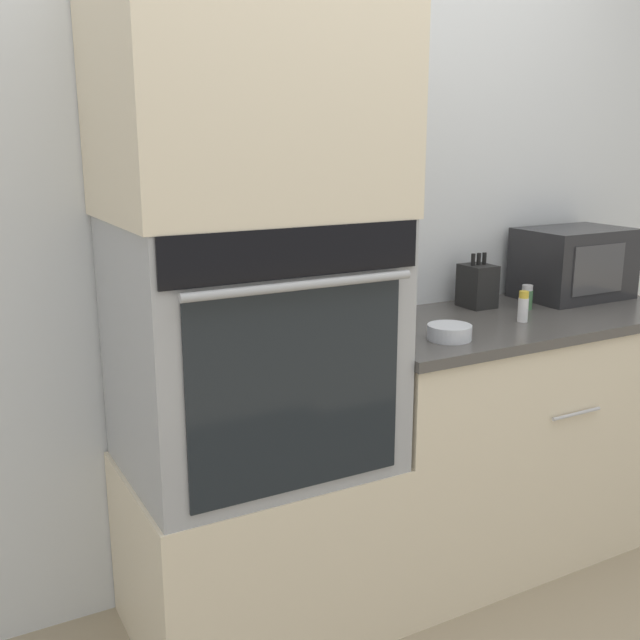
{
  "coord_description": "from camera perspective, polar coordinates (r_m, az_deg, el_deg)",
  "views": [
    {
      "loc": [
        -1.26,
        -1.68,
        1.56
      ],
      "look_at": [
        -0.21,
        0.21,
        1.02
      ],
      "focal_mm": 42.0,
      "sensor_mm": 36.0,
      "label": 1
    }
  ],
  "objects": [
    {
      "name": "ground_plane",
      "position": [
        2.62,
        6.87,
        -22.74
      ],
      "size": [
        12.0,
        12.0,
        0.0
      ],
      "primitive_type": "plane",
      "color": "gray"
    },
    {
      "name": "wall_back",
      "position": [
        2.65,
        -0.35,
        7.21
      ],
      "size": [
        8.0,
        0.05,
        2.5
      ],
      "color": "silver",
      "rests_on": "ground_plane"
    },
    {
      "name": "oven_cabinet_base",
      "position": [
        2.51,
        -4.83,
        -16.62
      ],
      "size": [
        0.79,
        0.6,
        0.57
      ],
      "color": "beige",
      "rests_on": "ground_plane"
    },
    {
      "name": "wall_oven",
      "position": [
        2.25,
        -5.14,
        -1.84
      ],
      "size": [
        0.77,
        0.64,
        0.76
      ],
      "color": "#9EA0A5",
      "rests_on": "oven_cabinet_base"
    },
    {
      "name": "oven_cabinet_upper",
      "position": [
        2.17,
        -5.62,
        17.29
      ],
      "size": [
        0.79,
        0.6,
        0.71
      ],
      "color": "beige",
      "rests_on": "wall_oven"
    },
    {
      "name": "counter_unit",
      "position": [
        2.98,
        14.23,
        -8.21
      ],
      "size": [
        1.35,
        0.63,
        0.92
      ],
      "color": "beige",
      "rests_on": "ground_plane"
    },
    {
      "name": "microwave",
      "position": [
        3.18,
        18.75,
        4.12
      ],
      "size": [
        0.43,
        0.3,
        0.28
      ],
      "color": "#232326",
      "rests_on": "counter_unit"
    },
    {
      "name": "knife_block",
      "position": [
        2.91,
        11.9,
        2.59
      ],
      "size": [
        0.11,
        0.13,
        0.21
      ],
      "color": "black",
      "rests_on": "counter_unit"
    },
    {
      "name": "bowl",
      "position": [
        2.44,
        9.83,
        -0.92
      ],
      "size": [
        0.14,
        0.14,
        0.05
      ],
      "color": "silver",
      "rests_on": "counter_unit"
    },
    {
      "name": "condiment_jar_near",
      "position": [
        2.93,
        15.48,
        1.67
      ],
      "size": [
        0.04,
        0.04,
        0.09
      ],
      "color": "#427047",
      "rests_on": "counter_unit"
    },
    {
      "name": "condiment_jar_mid",
      "position": [
        2.72,
        15.22,
        0.97
      ],
      "size": [
        0.04,
        0.04,
        0.11
      ],
      "color": "silver",
      "rests_on": "counter_unit"
    }
  ]
}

